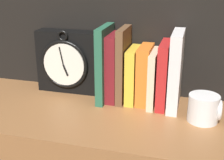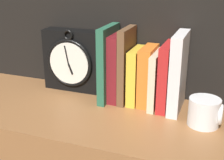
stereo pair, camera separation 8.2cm
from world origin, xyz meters
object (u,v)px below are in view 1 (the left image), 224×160
(clock, at_px, (68,62))
(book_slot3_yellow, at_px, (133,75))
(book_slot1_maroon, at_px, (114,67))
(book_slot2_brown, at_px, (123,65))
(book_slot4_orange, at_px, (145,75))
(mug, at_px, (204,108))
(book_slot5_cream, at_px, (154,78))
(book_slot6_red, at_px, (164,75))
(book_slot0_green, at_px, (105,64))
(book_slot7_white, at_px, (176,71))

(clock, relative_size, book_slot3_yellow, 1.26)
(book_slot1_maroon, distance_m, book_slot2_brown, 0.03)
(book_slot3_yellow, relative_size, book_slot4_orange, 0.95)
(book_slot1_maroon, distance_m, mug, 0.32)
(book_slot5_cream, height_order, book_slot6_red, book_slot6_red)
(clock, bearing_deg, book_slot1_maroon, -7.87)
(book_slot0_green, distance_m, book_slot3_yellow, 0.10)
(book_slot7_white, bearing_deg, book_slot6_red, 171.15)
(book_slot6_red, bearing_deg, book_slot4_orange, 170.92)
(clock, bearing_deg, book_slot6_red, -5.50)
(book_slot4_orange, height_order, book_slot7_white, book_slot7_white)
(book_slot1_maroon, bearing_deg, book_slot0_green, -159.48)
(clock, relative_size, book_slot4_orange, 1.21)
(book_slot4_orange, distance_m, book_slot7_white, 0.11)
(book_slot1_maroon, distance_m, book_slot5_cream, 0.14)
(book_slot4_orange, height_order, mug, book_slot4_orange)
(book_slot5_cream, bearing_deg, book_slot4_orange, 161.75)
(book_slot3_yellow, bearing_deg, book_slot6_red, -5.00)
(book_slot0_green, xyz_separation_m, mug, (0.33, -0.08, -0.09))
(book_slot0_green, relative_size, book_slot3_yellow, 1.38)
(book_slot3_yellow, distance_m, book_slot7_white, 0.15)
(book_slot3_yellow, height_order, book_slot4_orange, book_slot4_orange)
(clock, relative_size, book_slot2_brown, 0.93)
(clock, distance_m, book_slot2_brown, 0.21)
(mug, bearing_deg, book_slot1_maroon, 162.72)
(book_slot1_maroon, relative_size, book_slot6_red, 1.08)
(book_slot5_cream, bearing_deg, mug, -27.20)
(book_slot4_orange, bearing_deg, book_slot5_cream, -18.25)
(book_slot6_red, height_order, book_slot7_white, book_slot7_white)
(book_slot3_yellow, bearing_deg, mug, -21.70)
(book_slot2_brown, distance_m, book_slot7_white, 0.17)
(book_slot0_green, height_order, book_slot1_maroon, book_slot0_green)
(clock, xyz_separation_m, book_slot5_cream, (0.32, -0.03, -0.02))
(book_slot4_orange, bearing_deg, book_slot7_white, -9.00)
(book_slot1_maroon, height_order, book_slot3_yellow, book_slot1_maroon)
(book_slot6_red, bearing_deg, clock, 174.50)
(book_slot5_cream, relative_size, book_slot6_red, 0.86)
(mug, bearing_deg, book_slot5_cream, 152.80)
(book_slot1_maroon, distance_m, book_slot4_orange, 0.11)
(book_slot1_maroon, xyz_separation_m, book_slot4_orange, (0.10, 0.00, -0.02))
(book_slot2_brown, bearing_deg, book_slot5_cream, -3.51)
(clock, distance_m, book_slot3_yellow, 0.25)
(book_slot1_maroon, xyz_separation_m, book_slot2_brown, (0.03, -0.00, 0.01))
(book_slot4_orange, xyz_separation_m, mug, (0.20, -0.10, -0.06))
(book_slot2_brown, height_order, book_slot5_cream, book_slot2_brown)
(clock, height_order, book_slot3_yellow, clock)
(clock, distance_m, book_slot6_red, 0.35)
(book_slot0_green, height_order, book_slot3_yellow, book_slot0_green)
(mug, bearing_deg, book_slot6_red, 147.37)
(book_slot5_cream, bearing_deg, book_slot6_red, 0.46)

